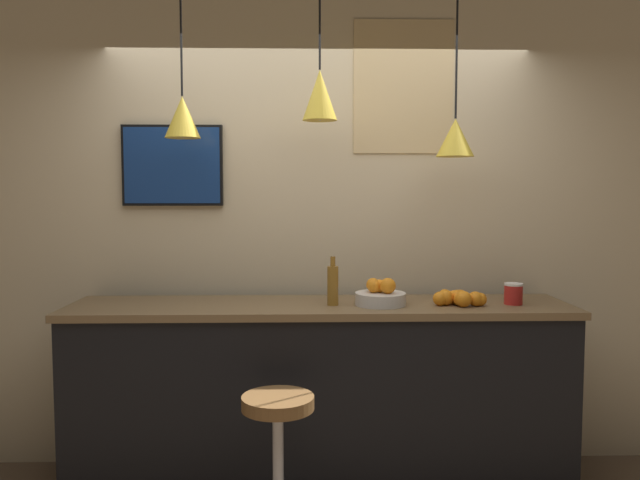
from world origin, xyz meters
name	(u,v)px	position (x,y,z in m)	size (l,w,h in m)	color
back_wall	(318,226)	(0.00, 1.09, 1.45)	(8.00, 0.06, 2.90)	beige
service_counter	(320,396)	(0.00, 0.68, 0.52)	(2.73, 0.60, 1.04)	black
bar_stool	(278,455)	(-0.21, 0.08, 0.45)	(0.42, 0.42, 0.73)	#B7B7BC
fruit_bowl	(380,295)	(0.33, 0.64, 1.10)	(0.28, 0.28, 0.15)	beige
orange_pile	(457,298)	(0.74, 0.63, 1.08)	(0.29, 0.24, 0.09)	orange
juice_bottle	(333,285)	(0.07, 0.64, 1.16)	(0.06, 0.06, 0.26)	olive
spread_jar	(513,294)	(1.05, 0.64, 1.10)	(0.10, 0.10, 0.12)	red
pendant_lamp_left	(182,116)	(-0.74, 0.72, 2.06)	(0.19, 0.19, 0.86)	black
pendant_lamp_middle	(320,95)	(0.00, 0.72, 2.18)	(0.19, 0.19, 0.76)	black
pendant_lamp_right	(455,137)	(0.74, 0.72, 1.96)	(0.21, 0.21, 0.95)	black
mounted_tv	(173,165)	(-0.86, 1.04, 1.81)	(0.59, 0.04, 0.48)	black
wall_poster	(404,87)	(0.51, 1.06, 2.28)	(0.60, 0.01, 0.79)	#DBBC84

